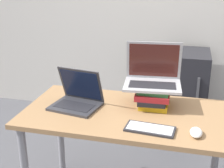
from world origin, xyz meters
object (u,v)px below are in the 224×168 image
at_px(wireless_keyboard, 150,129).
at_px(mini_fridge, 182,92).
at_px(laptop_left, 77,99).
at_px(mouse, 196,132).
at_px(laptop_on_books, 153,77).
at_px(book_stack, 153,97).

distance_m(wireless_keyboard, mini_fridge, 1.53).
relative_size(laptop_left, mouse, 2.98).
relative_size(laptop_left, wireless_keyboard, 1.18).
xyz_separation_m(laptop_on_books, mouse, (0.29, -0.38, -0.17)).
xyz_separation_m(laptop_on_books, mini_fridge, (0.18, 1.10, -0.51)).
relative_size(laptop_on_books, mouse, 3.41).
distance_m(mouse, mini_fridge, 1.52).
bearing_deg(mini_fridge, book_stack, -98.26).
xyz_separation_m(laptop_left, mini_fridge, (0.65, 1.27, -0.38)).
relative_size(book_stack, mini_fridge, 0.29).
height_order(wireless_keyboard, mini_fridge, mini_fridge).
bearing_deg(laptop_left, wireless_keyboard, -22.88).
bearing_deg(mouse, book_stack, 129.75).
height_order(laptop_left, laptop_on_books, laptop_on_books).
bearing_deg(mini_fridge, laptop_on_books, -99.42).
bearing_deg(book_stack, mouse, -50.25).
relative_size(book_stack, laptop_on_books, 0.63).
relative_size(mouse, mini_fridge, 0.13).
bearing_deg(mini_fridge, mouse, -85.87).
bearing_deg(laptop_on_books, mini_fridge, 80.58).
xyz_separation_m(book_stack, wireless_keyboard, (0.02, -0.33, -0.06)).
bearing_deg(mini_fridge, laptop_left, -117.22).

